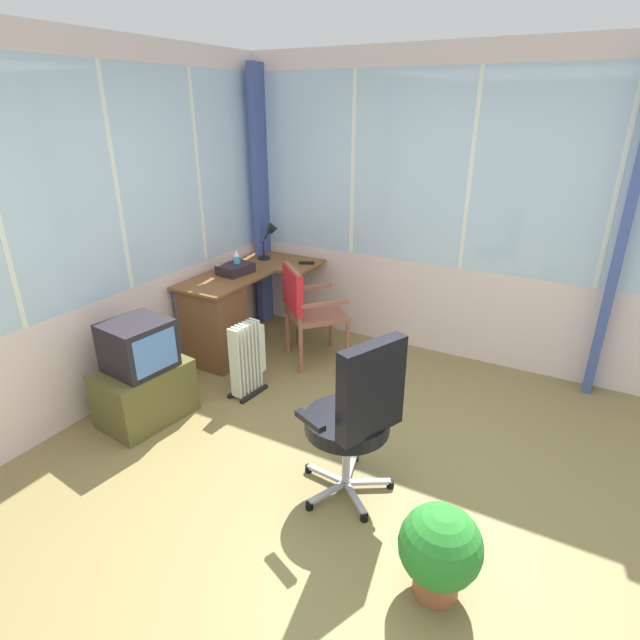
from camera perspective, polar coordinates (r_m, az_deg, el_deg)
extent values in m
cube|color=olive|center=(3.25, 3.23, -20.14)|extent=(5.44, 5.30, 0.06)
cube|color=silver|center=(4.22, -24.38, -3.87)|extent=(4.44, 0.06, 0.85)
cube|color=silver|center=(3.87, -27.44, 12.80)|extent=(4.35, 0.06, 1.63)
cube|color=silver|center=(3.85, -30.15, 26.01)|extent=(4.44, 0.06, 0.18)
cube|color=white|center=(4.13, -22.35, 14.15)|extent=(0.04, 0.07, 1.63)
cube|color=white|center=(4.74, -13.90, 16.11)|extent=(0.04, 0.07, 1.63)
cube|color=silver|center=(4.84, 15.06, 0.90)|extent=(0.06, 4.30, 0.85)
cube|color=silver|center=(4.54, 16.72, 15.55)|extent=(0.06, 4.21, 1.63)
cube|color=silver|center=(4.53, 18.18, 26.91)|extent=(0.06, 4.30, 0.18)
cube|color=white|center=(4.43, 30.66, 13.21)|extent=(0.07, 0.04, 1.63)
cube|color=white|center=(4.54, 16.72, 15.55)|extent=(0.07, 0.04, 1.63)
cube|color=white|center=(4.89, 3.89, 16.90)|extent=(0.07, 0.04, 1.63)
cube|color=#415598|center=(5.32, -6.64, 13.10)|extent=(0.24, 0.09, 2.56)
cube|color=#415598|center=(4.42, 31.02, 7.92)|extent=(0.24, 0.09, 2.56)
cube|color=brown|center=(4.85, -8.77, 5.41)|extent=(1.41, 0.53, 0.02)
cube|color=brown|center=(4.98, -2.07, 6.14)|extent=(0.53, 0.26, 0.02)
cube|color=brown|center=(4.65, -11.99, -0.68)|extent=(0.40, 0.49, 0.72)
cylinder|color=#4C4C51|center=(4.88, -2.46, 1.09)|extent=(0.04, 0.04, 0.73)
cylinder|color=#4C4C51|center=(4.66, -15.58, -0.89)|extent=(0.04, 0.04, 0.73)
cylinder|color=black|center=(5.20, -6.35, 6.99)|extent=(0.13, 0.13, 0.02)
cylinder|color=black|center=(5.18, -6.39, 7.96)|extent=(0.02, 0.02, 0.17)
cylinder|color=black|center=(5.16, -5.88, 9.83)|extent=(0.04, 0.10, 0.15)
cone|color=black|center=(5.17, -5.20, 10.27)|extent=(0.12, 0.12, 0.12)
cube|color=black|center=(5.00, -1.54, 6.47)|extent=(0.10, 0.15, 0.02)
cylinder|color=#3FACD8|center=(4.77, -9.35, 6.21)|extent=(0.06, 0.06, 0.16)
cone|color=white|center=(4.74, -9.44, 7.46)|extent=(0.06, 0.06, 0.06)
cube|color=#2B2126|center=(4.76, -9.53, 5.72)|extent=(0.33, 0.27, 0.09)
cylinder|color=#945744|center=(4.55, 3.14, -2.72)|extent=(0.04, 0.04, 0.43)
cylinder|color=#945744|center=(4.92, 1.26, -0.61)|extent=(0.04, 0.04, 0.43)
cylinder|color=#945744|center=(4.42, -2.18, -3.52)|extent=(0.04, 0.04, 0.43)
cylinder|color=#945744|center=(4.80, -3.69, -1.28)|extent=(0.04, 0.04, 0.43)
cube|color=#945744|center=(4.57, -0.38, 0.67)|extent=(0.68, 0.68, 0.04)
cube|color=#945744|center=(4.42, -3.09, 3.19)|extent=(0.32, 0.34, 0.44)
cube|color=red|center=(4.42, -3.10, 3.45)|extent=(0.35, 0.38, 0.37)
cube|color=#945744|center=(4.31, 0.54, 1.83)|extent=(0.35, 0.32, 0.03)
cube|color=#945744|center=(4.70, -1.23, 3.67)|extent=(0.35, 0.32, 0.03)
cube|color=#B7B7BF|center=(3.21, 0.90, -18.88)|extent=(0.27, 0.14, 0.02)
cylinder|color=black|center=(3.16, -1.20, -20.22)|extent=(0.05, 0.05, 0.05)
cube|color=#B7B7BF|center=(3.18, 3.94, -19.39)|extent=(0.21, 0.23, 0.02)
cylinder|color=black|center=(3.11, 5.04, -21.30)|extent=(0.05, 0.05, 0.05)
cube|color=#B7B7BF|center=(3.29, 5.45, -17.74)|extent=(0.17, 0.26, 0.02)
cylinder|color=black|center=(3.33, 7.95, -17.88)|extent=(0.05, 0.05, 0.05)
cube|color=#B7B7BF|center=(3.38, 3.47, -16.35)|extent=(0.28, 0.10, 0.02)
cylinder|color=black|center=(3.51, 3.98, -15.21)|extent=(0.05, 0.05, 0.05)
cube|color=#B7B7BF|center=(3.34, 0.75, -16.99)|extent=(0.06, 0.28, 0.02)
cylinder|color=black|center=(3.41, -1.30, -16.42)|extent=(0.05, 0.05, 0.05)
cylinder|color=#B7B7BF|center=(3.15, 2.98, -14.99)|extent=(0.05, 0.05, 0.39)
cylinder|color=black|center=(3.01, 3.07, -11.50)|extent=(0.50, 0.50, 0.09)
cube|color=black|center=(2.72, 5.82, -7.79)|extent=(0.43, 0.25, 0.54)
cube|color=black|center=(3.10, 6.94, -7.70)|extent=(0.13, 0.22, 0.04)
cube|color=black|center=(2.80, -1.14, -11.26)|extent=(0.13, 0.22, 0.04)
cube|color=brown|center=(4.02, -19.12, -7.80)|extent=(0.69, 0.51, 0.43)
cube|color=black|center=(3.84, -19.89, -2.70)|extent=(0.46, 0.45, 0.36)
cube|color=#5484D1|center=(3.68, -18.05, -3.54)|extent=(0.34, 0.05, 0.28)
cube|color=silver|center=(4.02, -9.61, -4.95)|extent=(0.03, 0.10, 0.59)
cube|color=silver|center=(4.05, -9.20, -4.72)|extent=(0.03, 0.10, 0.59)
cube|color=silver|center=(4.07, -8.79, -4.50)|extent=(0.03, 0.10, 0.59)
cube|color=silver|center=(4.10, -8.40, -4.28)|extent=(0.03, 0.10, 0.59)
cube|color=silver|center=(4.13, -8.01, -4.06)|extent=(0.03, 0.10, 0.59)
cube|color=silver|center=(4.15, -7.62, -3.85)|extent=(0.03, 0.10, 0.59)
cube|color=silver|center=(4.18, -7.24, -3.63)|extent=(0.03, 0.10, 0.59)
cube|color=black|center=(4.21, -7.44, -8.28)|extent=(0.31, 0.06, 0.03)
cube|color=black|center=(4.29, -8.86, -7.70)|extent=(0.31, 0.06, 0.03)
cube|color=silver|center=(4.19, -6.90, -3.07)|extent=(0.06, 0.09, 0.41)
cylinder|color=#9D5C3A|center=(2.81, 12.96, -26.66)|extent=(0.22, 0.22, 0.14)
sphere|color=#29822B|center=(2.65, 13.42, -23.56)|extent=(0.40, 0.40, 0.40)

